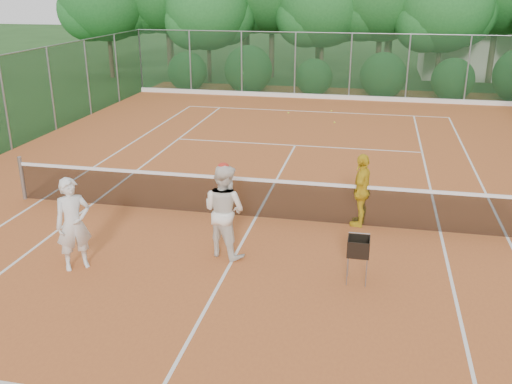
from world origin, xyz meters
TOP-DOWN VIEW (x-y plane):
  - ground at (0.00, 0.00)m, footprint 120.00×120.00m
  - clay_court at (0.00, 0.00)m, footprint 18.00×36.00m
  - club_building at (9.00, 24.00)m, footprint 8.00×5.00m
  - tennis_net at (0.00, 0.00)m, footprint 11.97×0.10m
  - player_white at (-2.81, -3.10)m, footprint 0.77×0.75m
  - player_center_grp at (-0.21, -1.97)m, footprint 1.12×1.02m
  - player_yellow at (2.36, 0.09)m, footprint 0.58×1.03m
  - ball_hopper at (2.41, -2.57)m, footprint 0.38×0.38m
  - stray_ball_a at (-0.99, 11.31)m, footprint 0.07×0.07m
  - stray_ball_b at (0.73, 12.08)m, footprint 0.07×0.07m
  - stray_ball_c at (1.03, 9.92)m, footprint 0.07×0.07m
  - court_markings at (0.00, 0.00)m, footprint 11.03×23.83m
  - fence_back at (0.00, 15.00)m, footprint 18.07×0.07m

SIDE VIEW (x-z plane):
  - ground at x=0.00m, z-range 0.00..0.00m
  - clay_court at x=0.00m, z-range 0.00..0.02m
  - court_markings at x=0.00m, z-range 0.02..0.03m
  - stray_ball_a at x=-0.99m, z-range 0.02..0.09m
  - stray_ball_b at x=0.73m, z-range 0.02..0.09m
  - stray_ball_c at x=1.03m, z-range 0.02..0.09m
  - tennis_net at x=0.00m, z-range -0.02..1.08m
  - ball_hopper at x=2.41m, z-range 0.27..1.13m
  - player_yellow at x=2.36m, z-range 0.02..1.67m
  - player_white at x=-2.81m, z-range 0.02..1.81m
  - player_center_grp at x=-0.21m, z-range 0.01..1.92m
  - club_building at x=9.00m, z-range 0.00..3.00m
  - fence_back at x=0.00m, z-range 0.02..3.02m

